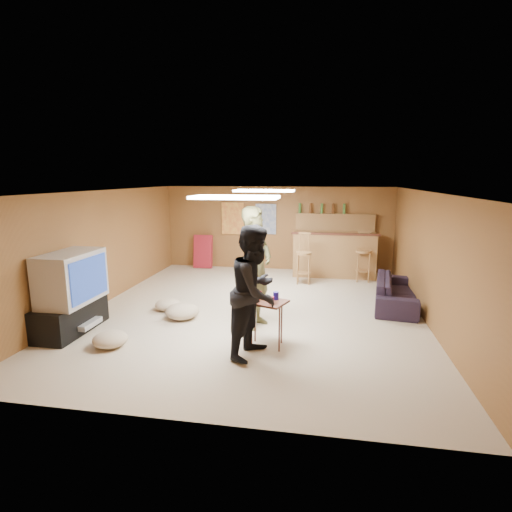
% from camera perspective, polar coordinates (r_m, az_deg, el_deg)
% --- Properties ---
extents(ground, '(7.00, 7.00, 0.00)m').
position_cam_1_polar(ground, '(7.51, -0.26, -7.80)').
color(ground, '#BAA88E').
rests_on(ground, ground).
extents(ceiling, '(6.00, 7.00, 0.02)m').
position_cam_1_polar(ceiling, '(7.10, -0.28, 9.23)').
color(ceiling, silver).
rests_on(ceiling, ground).
extents(wall_back, '(6.00, 0.02, 2.20)m').
position_cam_1_polar(wall_back, '(10.64, 3.03, 3.95)').
color(wall_back, brown).
rests_on(wall_back, ground).
extents(wall_front, '(6.00, 0.02, 2.20)m').
position_cam_1_polar(wall_front, '(3.94, -9.32, -8.96)').
color(wall_front, brown).
rests_on(wall_front, ground).
extents(wall_left, '(0.02, 7.00, 2.20)m').
position_cam_1_polar(wall_left, '(8.28, -21.17, 1.10)').
color(wall_left, brown).
rests_on(wall_left, ground).
extents(wall_right, '(0.02, 7.00, 2.20)m').
position_cam_1_polar(wall_right, '(7.33, 23.50, -0.31)').
color(wall_right, brown).
rests_on(wall_right, ground).
extents(tv_stand, '(0.55, 1.30, 0.50)m').
position_cam_1_polar(tv_stand, '(7.12, -24.92, -7.85)').
color(tv_stand, black).
rests_on(tv_stand, ground).
extents(dvd_box, '(0.35, 0.50, 0.08)m').
position_cam_1_polar(dvd_box, '(7.03, -23.36, -8.82)').
color(dvd_box, '#B2B2B7').
rests_on(dvd_box, tv_stand).
extents(tv_body, '(0.60, 1.10, 0.80)m').
position_cam_1_polar(tv_body, '(6.90, -24.88, -2.80)').
color(tv_body, '#B2B2B7').
rests_on(tv_body, tv_stand).
extents(tv_screen, '(0.02, 0.95, 0.65)m').
position_cam_1_polar(tv_screen, '(6.73, -22.71, -2.96)').
color(tv_screen, navy).
rests_on(tv_screen, tv_body).
extents(bar_counter, '(2.00, 0.60, 1.10)m').
position_cam_1_polar(bar_counter, '(10.12, 11.09, 0.21)').
color(bar_counter, olive).
rests_on(bar_counter, ground).
extents(bar_lip, '(2.10, 0.12, 0.05)m').
position_cam_1_polar(bar_lip, '(9.78, 11.24, 3.10)').
color(bar_lip, '#472116').
rests_on(bar_lip, bar_counter).
extents(bar_shelf, '(2.00, 0.18, 0.05)m').
position_cam_1_polar(bar_shelf, '(10.43, 11.24, 5.81)').
color(bar_shelf, olive).
rests_on(bar_shelf, bar_backing).
extents(bar_backing, '(2.00, 0.14, 0.60)m').
position_cam_1_polar(bar_backing, '(10.48, 11.18, 4.19)').
color(bar_backing, olive).
rests_on(bar_backing, bar_counter).
extents(poster_left, '(0.60, 0.03, 0.85)m').
position_cam_1_polar(poster_left, '(10.78, -3.35, 5.37)').
color(poster_left, '#BF3F26').
rests_on(poster_left, wall_back).
extents(poster_right, '(0.55, 0.03, 0.80)m').
position_cam_1_polar(poster_right, '(10.62, 1.41, 5.30)').
color(poster_right, '#334C99').
rests_on(poster_right, wall_back).
extents(folding_chair_stack, '(0.50, 0.26, 0.91)m').
position_cam_1_polar(folding_chair_stack, '(10.97, -7.56, 0.64)').
color(folding_chair_stack, maroon).
rests_on(folding_chair_stack, ground).
extents(ceiling_panel_front, '(1.20, 0.60, 0.04)m').
position_cam_1_polar(ceiling_panel_front, '(5.63, -2.98, 8.38)').
color(ceiling_panel_front, white).
rests_on(ceiling_panel_front, ceiling).
extents(ceiling_panel_back, '(1.20, 0.60, 0.04)m').
position_cam_1_polar(ceiling_panel_back, '(8.28, 1.19, 9.31)').
color(ceiling_panel_back, white).
rests_on(ceiling_panel_back, ceiling).
extents(person_olive, '(0.69, 0.84, 2.00)m').
position_cam_1_polar(person_olive, '(6.49, -0.05, -1.68)').
color(person_olive, brown).
rests_on(person_olive, ground).
extents(person_black, '(0.92, 1.05, 1.83)m').
position_cam_1_polar(person_black, '(5.46, -0.10, -5.08)').
color(person_black, black).
rests_on(person_black, ground).
extents(sofa, '(1.00, 1.97, 0.55)m').
position_cam_1_polar(sofa, '(8.18, 19.42, -4.83)').
color(sofa, black).
rests_on(sofa, ground).
extents(tray_table, '(0.65, 0.58, 0.70)m').
position_cam_1_polar(tray_table, '(5.89, 1.56, -9.66)').
color(tray_table, '#472116').
rests_on(tray_table, ground).
extents(cup_red_near, '(0.11, 0.11, 0.12)m').
position_cam_1_polar(cup_red_near, '(5.85, 0.43, -5.62)').
color(cup_red_near, '#A60B19').
rests_on(cup_red_near, tray_table).
extents(cup_red_far, '(0.09, 0.09, 0.10)m').
position_cam_1_polar(cup_red_far, '(5.65, 2.23, -6.31)').
color(cup_red_far, '#A60B19').
rests_on(cup_red_far, tray_table).
extents(cup_blue, '(0.09, 0.09, 0.11)m').
position_cam_1_polar(cup_blue, '(5.83, 2.86, -5.68)').
color(cup_blue, '#1B169C').
rests_on(cup_blue, tray_table).
extents(bar_stool_left, '(0.36, 0.36, 1.12)m').
position_cam_1_polar(bar_stool_left, '(9.31, 6.83, -0.55)').
color(bar_stool_left, olive).
rests_on(bar_stool_left, ground).
extents(bar_stool_right, '(0.36, 0.36, 1.11)m').
position_cam_1_polar(bar_stool_right, '(9.78, 15.08, -0.32)').
color(bar_stool_right, olive).
rests_on(bar_stool_right, ground).
extents(cushion_near_tv, '(0.66, 0.66, 0.26)m').
position_cam_1_polar(cushion_near_tv, '(7.19, -10.50, -7.75)').
color(cushion_near_tv, tan).
rests_on(cushion_near_tv, ground).
extents(cushion_mid, '(0.59, 0.59, 0.21)m').
position_cam_1_polar(cushion_mid, '(7.69, -12.49, -6.77)').
color(cushion_mid, tan).
rests_on(cushion_mid, ground).
extents(cushion_far, '(0.58, 0.58, 0.23)m').
position_cam_1_polar(cushion_far, '(6.34, -20.12, -11.10)').
color(cushion_far, tan).
rests_on(cushion_far, ground).
extents(bottle_row, '(1.20, 0.08, 0.26)m').
position_cam_1_polar(bottle_row, '(10.40, 9.39, 6.71)').
color(bottle_row, '#3F7233').
rests_on(bottle_row, bar_shelf).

